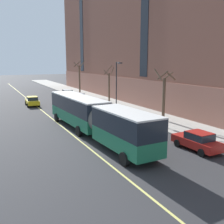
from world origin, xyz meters
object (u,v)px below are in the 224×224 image
object	(u,v)px
city_bus	(92,115)
parked_car_silver_2	(79,97)
street_tree_far_uptown	(109,85)
taxi_cab	(32,101)
street_tree_far_downtown	(79,77)
fire_hydrant	(201,138)
parked_car_red_3	(198,141)
street_lamp	(117,81)
street_tree_mid_block	(164,94)
parked_car_white_0	(67,93)

from	to	relation	value
city_bus	parked_car_silver_2	bearing A→B (deg)	74.33
city_bus	street_tree_far_uptown	xyz separation A→B (m)	(10.09, 17.25, 1.15)
taxi_cab	parked_car_silver_2	bearing A→B (deg)	7.38
street_tree_far_downtown	fire_hydrant	distance (m)	39.17
parked_car_silver_2	city_bus	bearing A→B (deg)	-105.67
parked_car_red_3	street_tree_far_downtown	bearing A→B (deg)	84.35
parked_car_silver_2	parked_car_red_3	xyz separation A→B (m)	(-0.02, -29.59, -0.00)
parked_car_red_3	taxi_cab	distance (m)	29.69
parked_car_silver_2	fire_hydrant	distance (m)	28.42
street_lamp	fire_hydrant	distance (m)	16.92
street_tree_far_downtown	street_lamp	size ratio (longest dim) A/B	1.04
parked_car_silver_2	street_tree_far_uptown	bearing A→B (deg)	-49.06
street_tree_mid_block	street_lamp	world-z (taller)	street_lamp
parked_car_red_3	street_lamp	xyz separation A→B (m)	(1.72, 17.67, 3.63)
parked_car_silver_2	fire_hydrant	xyz separation A→B (m)	(1.60, -28.37, -0.29)
street_tree_mid_block	street_tree_far_downtown	distance (m)	30.37
parked_car_red_3	city_bus	bearing A→B (deg)	128.17
parked_car_white_0	taxi_cab	size ratio (longest dim) A/B	1.12
parked_car_white_0	street_tree_far_uptown	bearing A→B (deg)	-70.10
street_tree_mid_block	street_tree_far_uptown	world-z (taller)	street_tree_far_uptown
street_tree_mid_block	fire_hydrant	world-z (taller)	street_tree_mid_block
parked_car_silver_2	street_tree_far_downtown	xyz separation A→B (m)	(3.95, 10.59, 2.99)
street_tree_mid_block	street_tree_far_uptown	xyz separation A→B (m)	(0.02, 15.20, -0.17)
taxi_cab	street_lamp	distance (m)	15.21
parked_car_red_3	taxi_cab	world-z (taller)	same
street_lamp	parked_car_white_0	bearing A→B (deg)	95.56
street_tree_mid_block	street_lamp	bearing A→B (deg)	105.98
parked_car_silver_2	taxi_cab	distance (m)	8.42
parked_car_silver_2	street_tree_far_uptown	distance (m)	6.51
parked_car_white_0	street_tree_mid_block	distance (m)	26.89
street_tree_far_uptown	street_tree_mid_block	bearing A→B (deg)	-90.06
city_bus	street_tree_far_downtown	xyz separation A→B (m)	(10.08, 32.42, 1.75)
street_lamp	fire_hydrant	xyz separation A→B (m)	(-0.10, -16.46, -3.91)
parked_car_white_0	street_tree_mid_block	bearing A→B (deg)	-81.27
taxi_cab	street_tree_far_downtown	size ratio (longest dim) A/B	0.59
parked_car_red_3	street_tree_far_downtown	size ratio (longest dim) A/B	0.60
fire_hydrant	city_bus	bearing A→B (deg)	139.71
parked_car_red_3	taxi_cab	bearing A→B (deg)	106.28
taxi_cab	fire_hydrant	distance (m)	29.05
parked_car_red_3	street_lamp	distance (m)	18.12
parked_car_red_3	taxi_cab	xyz separation A→B (m)	(-8.33, 28.50, -0.00)
street_tree_far_uptown	parked_car_silver_2	bearing A→B (deg)	130.94
city_bus	parked_car_red_3	xyz separation A→B (m)	(6.10, -7.76, -1.25)
parked_car_red_3	street_tree_mid_block	world-z (taller)	street_tree_mid_block
street_tree_mid_block	fire_hydrant	bearing A→B (deg)	-105.29
fire_hydrant	taxi_cab	bearing A→B (deg)	110.02
parked_car_white_0	parked_car_silver_2	distance (m)	6.69
city_bus	parked_car_white_0	distance (m)	29.16
street_tree_far_downtown	street_tree_far_uptown	bearing A→B (deg)	-89.96
taxi_cab	street_tree_far_uptown	xyz separation A→B (m)	(12.31, -3.49, 2.40)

